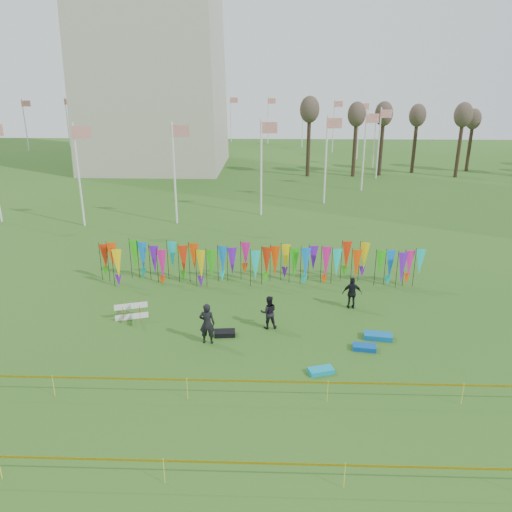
{
  "coord_description": "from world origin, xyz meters",
  "views": [
    {
      "loc": [
        0.99,
        -17.78,
        11.16
      ],
      "look_at": [
        0.17,
        6.0,
        2.61
      ],
      "focal_mm": 35.0,
      "sensor_mm": 36.0,
      "label": 1
    }
  ],
  "objects_px": {
    "person_mid": "(269,312)",
    "kite_bag_black": "(225,333)",
    "kite_bag_turquoise": "(321,371)",
    "person_left": "(207,323)",
    "kite_bag_teal": "(378,336)",
    "person_right": "(352,293)",
    "box_kite": "(131,311)",
    "kite_bag_blue": "(364,347)"
  },
  "relations": [
    {
      "from": "kite_bag_turquoise",
      "to": "kite_bag_black",
      "type": "xyz_separation_m",
      "value": [
        -4.13,
        2.95,
        0.01
      ]
    },
    {
      "from": "person_left",
      "to": "person_right",
      "type": "xyz_separation_m",
      "value": [
        6.91,
        3.79,
        -0.12
      ]
    },
    {
      "from": "person_mid",
      "to": "kite_bag_black",
      "type": "distance_m",
      "value": 2.26
    },
    {
      "from": "box_kite",
      "to": "person_right",
      "type": "distance_m",
      "value": 11.03
    },
    {
      "from": "kite_bag_black",
      "to": "box_kite",
      "type": "bearing_deg",
      "value": 163.13
    },
    {
      "from": "person_right",
      "to": "box_kite",
      "type": "bearing_deg",
      "value": 8.89
    },
    {
      "from": "kite_bag_teal",
      "to": "person_left",
      "type": "bearing_deg",
      "value": -175.28
    },
    {
      "from": "person_right",
      "to": "kite_bag_turquoise",
      "type": "height_order",
      "value": "person_right"
    },
    {
      "from": "kite_bag_blue",
      "to": "kite_bag_black",
      "type": "xyz_separation_m",
      "value": [
        -6.18,
        1.06,
        0.0
      ]
    },
    {
      "from": "person_mid",
      "to": "person_right",
      "type": "distance_m",
      "value": 4.8
    },
    {
      "from": "person_right",
      "to": "kite_bag_turquoise",
      "type": "bearing_deg",
      "value": 71.16
    },
    {
      "from": "person_mid",
      "to": "kite_bag_teal",
      "type": "distance_m",
      "value": 5.08
    },
    {
      "from": "person_mid",
      "to": "kite_bag_black",
      "type": "height_order",
      "value": "person_mid"
    },
    {
      "from": "kite_bag_turquoise",
      "to": "kite_bag_black",
      "type": "distance_m",
      "value": 5.08
    },
    {
      "from": "box_kite",
      "to": "person_mid",
      "type": "height_order",
      "value": "person_mid"
    },
    {
      "from": "person_mid",
      "to": "kite_bag_black",
      "type": "xyz_separation_m",
      "value": [
        -1.99,
        -0.8,
        -0.7
      ]
    },
    {
      "from": "person_mid",
      "to": "kite_bag_black",
      "type": "bearing_deg",
      "value": 15.05
    },
    {
      "from": "person_left",
      "to": "person_mid",
      "type": "xyz_separation_m",
      "value": [
        2.69,
        1.49,
        -0.14
      ]
    },
    {
      "from": "kite_bag_turquoise",
      "to": "person_left",
      "type": "bearing_deg",
      "value": 154.96
    },
    {
      "from": "kite_bag_black",
      "to": "person_mid",
      "type": "bearing_deg",
      "value": 21.76
    },
    {
      "from": "person_right",
      "to": "kite_bag_blue",
      "type": "relative_size",
      "value": 1.67
    },
    {
      "from": "person_mid",
      "to": "person_right",
      "type": "bearing_deg",
      "value": -158.12
    },
    {
      "from": "person_left",
      "to": "kite_bag_teal",
      "type": "bearing_deg",
      "value": -173.5
    },
    {
      "from": "kite_bag_turquoise",
      "to": "kite_bag_teal",
      "type": "height_order",
      "value": "kite_bag_teal"
    },
    {
      "from": "person_mid",
      "to": "person_right",
      "type": "relative_size",
      "value": 0.97
    },
    {
      "from": "box_kite",
      "to": "person_right",
      "type": "height_order",
      "value": "person_right"
    },
    {
      "from": "person_mid",
      "to": "kite_bag_teal",
      "type": "xyz_separation_m",
      "value": [
        4.96,
        -0.86,
        -0.69
      ]
    },
    {
      "from": "person_left",
      "to": "kite_bag_black",
      "type": "height_order",
      "value": "person_left"
    },
    {
      "from": "person_left",
      "to": "person_mid",
      "type": "relative_size",
      "value": 1.17
    },
    {
      "from": "box_kite",
      "to": "kite_bag_turquoise",
      "type": "xyz_separation_m",
      "value": [
        8.81,
        -4.37,
        -0.35
      ]
    },
    {
      "from": "kite_bag_black",
      "to": "kite_bag_teal",
      "type": "bearing_deg",
      "value": -0.49
    },
    {
      "from": "person_right",
      "to": "kite_bag_teal",
      "type": "relative_size",
      "value": 1.34
    },
    {
      "from": "box_kite",
      "to": "kite_bag_black",
      "type": "bearing_deg",
      "value": -16.87
    },
    {
      "from": "person_mid",
      "to": "kite_bag_blue",
      "type": "bearing_deg",
      "value": 149.39
    },
    {
      "from": "person_left",
      "to": "kite_bag_turquoise",
      "type": "relative_size",
      "value": 1.92
    },
    {
      "from": "person_left",
      "to": "kite_bag_black",
      "type": "relative_size",
      "value": 2.01
    },
    {
      "from": "person_mid",
      "to": "kite_bag_turquoise",
      "type": "xyz_separation_m",
      "value": [
        2.14,
        -3.75,
        -0.71
      ]
    },
    {
      "from": "kite_bag_blue",
      "to": "kite_bag_teal",
      "type": "height_order",
      "value": "kite_bag_teal"
    },
    {
      "from": "box_kite",
      "to": "kite_bag_turquoise",
      "type": "bearing_deg",
      "value": -26.37
    },
    {
      "from": "person_left",
      "to": "kite_bag_teal",
      "type": "relative_size",
      "value": 1.53
    },
    {
      "from": "kite_bag_blue",
      "to": "kite_bag_teal",
      "type": "xyz_separation_m",
      "value": [
        0.78,
        1.0,
        0.01
      ]
    },
    {
      "from": "kite_bag_turquoise",
      "to": "kite_bag_black",
      "type": "relative_size",
      "value": 1.05
    }
  ]
}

